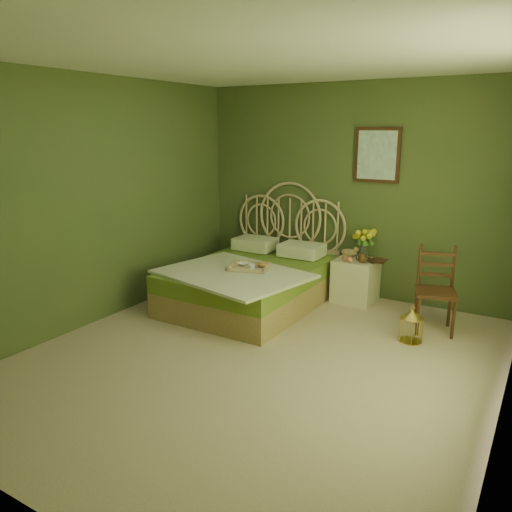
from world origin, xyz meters
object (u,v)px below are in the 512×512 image
Objects in this scene: nightstand at (357,273)px; chair at (438,284)px; bed at (253,279)px; birdcage at (411,326)px.

chair is (1.02, -0.41, 0.15)m from nightstand.
bed is 2.09m from chair.
bed reaches higher than chair.
bed is 2.47× the size of chair.
chair is (2.06, 0.31, 0.19)m from bed.
nightstand is 1.27m from birdcage.
chair is 2.64× the size of birdcage.
birdcage is (-0.13, -0.47, -0.33)m from chair.
chair is at bearing -21.98° from nightstand.
birdcage is (1.93, -0.15, -0.14)m from bed.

